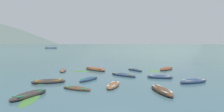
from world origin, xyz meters
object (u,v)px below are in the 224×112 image
Objects in this scene: rowboat_4 at (162,90)px; rowboat_5 at (166,69)px; rowboat_2 at (89,79)px; rowboat_11 at (29,95)px; rowboat_1 at (77,88)px; rowboat_12 at (113,85)px; rowboat_7 at (160,77)px; rowboat_9 at (135,70)px; rowboat_8 at (63,70)px; ferry_0 at (51,48)px; rowboat_6 at (193,81)px; rowboat_10 at (95,69)px; rowboat_3 at (48,82)px; rowboat_0 at (123,75)px.

rowboat_4 is 1.05× the size of rowboat_5.
rowboat_2 is 0.85× the size of rowboat_11.
rowboat_12 is at bearing 13.10° from rowboat_1.
rowboat_7 reaches higher than rowboat_9.
rowboat_12 is (7.23, -10.43, 0.01)m from rowboat_8.
rowboat_1 is at bearing -72.17° from rowboat_8.
rowboat_5 is 0.34× the size of ferry_0.
ferry_0 is (-38.10, 131.62, 0.30)m from rowboat_8.
rowboat_2 is 8.89m from rowboat_4.
rowboat_12 is at bearing -72.30° from ferry_0.
rowboat_7 is 6.52m from rowboat_9.
rowboat_6 is at bearing 34.84° from rowboat_4.
rowboat_4 is 12.49m from rowboat_9.
rowboat_7 is (9.91, 4.68, 0.05)m from rowboat_1.
rowboat_10 is (-8.38, 6.97, 0.05)m from rowboat_7.
rowboat_4 is at bearing -48.28° from rowboat_8.
rowboat_6 is (11.87, -2.15, 0.03)m from rowboat_2.
rowboat_3 is 1.17× the size of rowboat_12.
rowboat_12 is at bearing -173.50° from rowboat_6.
rowboat_10 is at bearing 140.26° from rowboat_7.
rowboat_2 is 4.18m from rowboat_12.
rowboat_3 is (-8.96, -3.64, 0.03)m from rowboat_0.
rowboat_12 is at bearing -133.07° from rowboat_5.
rowboat_9 is at bearing 59.61° from rowboat_0.
rowboat_6 reaches higher than rowboat_2.
rowboat_8 is (-16.40, 9.38, -0.03)m from rowboat_6.
rowboat_9 is (-1.90, 6.23, -0.03)m from rowboat_7.
rowboat_1 is at bearing -39.95° from rowboat_3.
ferry_0 is (-54.50, 141.00, 0.27)m from rowboat_6.
rowboat_3 is at bearing 176.33° from rowboat_6.
rowboat_8 is at bearing 154.07° from rowboat_7.
rowboat_7 is 15.05m from rowboat_8.
rowboat_4 is 14.64m from rowboat_10.
rowboat_5 is at bearing 38.07° from rowboat_11.
rowboat_11 is at bearing -91.62° from rowboat_3.
rowboat_2 is 4.55m from rowboat_3.
rowboat_5 is 14.45m from rowboat_12.
rowboat_10 reaches higher than rowboat_1.
rowboat_3 is at bearing -157.88° from rowboat_0.
rowboat_5 is 1.19× the size of rowboat_9.
rowboat_1 is 17.64m from rowboat_5.
rowboat_8 is at bearing -175.71° from rowboat_10.
rowboat_6 is (12.78, 1.88, 0.06)m from rowboat_1.
rowboat_2 is 0.80× the size of rowboat_5.
rowboat_2 is at bearing -135.89° from rowboat_9.
rowboat_1 is at bearing -166.90° from rowboat_12.
rowboat_6 and rowboat_11 have the same top height.
rowboat_4 is (2.36, -8.14, 0.04)m from rowboat_0.
rowboat_6 is 18.90m from rowboat_8.
rowboat_11 is at bearing -75.27° from ferry_0.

